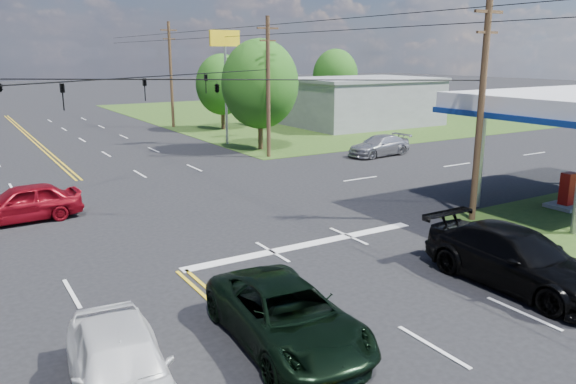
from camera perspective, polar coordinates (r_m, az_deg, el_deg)
ground at (r=26.55m, az=-16.97°, el=-2.17°), size 280.00×280.00×0.00m
grass_ne at (r=70.52m, az=4.44°, el=8.12°), size 46.00×48.00×0.03m
stop_bar at (r=21.39m, az=1.87°, el=-5.42°), size 10.00×0.50×0.02m
retail_ne at (r=57.79m, az=7.46°, el=8.96°), size 14.00×10.00×4.40m
pole_se at (r=24.93m, az=19.02°, el=8.19°), size 1.60×0.28×9.50m
pole_ne at (r=38.94m, az=-2.03°, el=10.73°), size 1.60×0.28×9.50m
pole_right_far at (r=56.23m, az=-11.81°, el=11.69°), size 1.60×0.28×10.00m
span_wire_signals at (r=25.61m, az=-17.93°, el=10.83°), size 26.00×18.00×1.13m
power_lines at (r=23.70m, az=-17.20°, el=17.00°), size 26.04×100.00×0.64m
tree_right_a at (r=42.04m, az=-2.87°, el=10.89°), size 5.70×5.70×8.18m
tree_right_b at (r=53.91m, az=-6.72°, el=10.79°), size 4.94×4.94×7.09m
tree_far_r at (r=68.00m, az=4.83°, el=11.74°), size 5.32×5.32×7.63m
pickup_dkgreen at (r=14.22m, az=-0.13°, el=-12.43°), size 2.98×5.75×1.55m
suv_black at (r=18.92m, az=22.19°, el=-6.26°), size 2.57×6.18×1.79m
pickup_white at (r=12.56m, az=-16.63°, el=-16.59°), size 2.48×5.04×1.65m
sedan_red at (r=26.71m, az=-25.34°, el=-1.02°), size 4.87×2.14×1.63m
sedan_far at (r=40.38m, az=9.25°, el=4.67°), size 5.10×2.45×1.43m
polesign_ne at (r=44.87m, az=-6.42°, el=13.69°), size 2.43×0.38×8.80m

